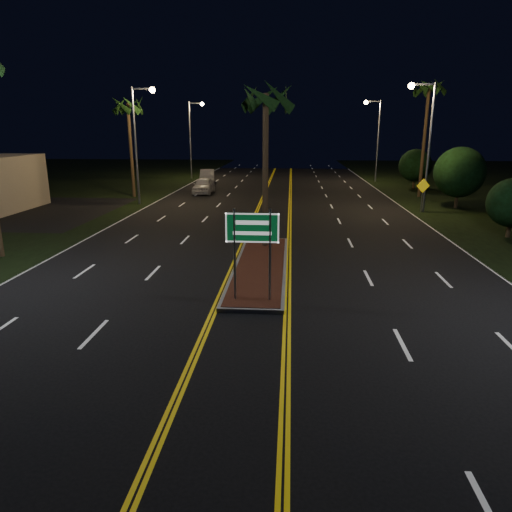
# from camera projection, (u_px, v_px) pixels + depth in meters

# --- Properties ---
(ground) EXTENTS (120.00, 120.00, 0.00)m
(ground) POSITION_uv_depth(u_px,v_px,m) (244.00, 339.00, 13.23)
(ground) COLOR black
(ground) RESTS_ON ground
(median_island) EXTENTS (2.25, 10.25, 0.17)m
(median_island) POSITION_uv_depth(u_px,v_px,m) (260.00, 266.00, 19.93)
(median_island) COLOR gray
(median_island) RESTS_ON ground
(highway_sign) EXTENTS (1.80, 0.08, 3.20)m
(highway_sign) POSITION_uv_depth(u_px,v_px,m) (252.00, 237.00, 15.27)
(highway_sign) COLOR gray
(highway_sign) RESTS_ON ground
(streetlight_left_mid) EXTENTS (1.91, 0.44, 9.00)m
(streetlight_left_mid) POSITION_uv_depth(u_px,v_px,m) (139.00, 132.00, 35.54)
(streetlight_left_mid) COLOR gray
(streetlight_left_mid) RESTS_ON ground
(streetlight_left_far) EXTENTS (1.91, 0.44, 9.00)m
(streetlight_left_far) POSITION_uv_depth(u_px,v_px,m) (193.00, 131.00, 54.76)
(streetlight_left_far) COLOR gray
(streetlight_left_far) RESTS_ON ground
(streetlight_right_mid) EXTENTS (1.91, 0.44, 9.00)m
(streetlight_right_mid) POSITION_uv_depth(u_px,v_px,m) (425.00, 132.00, 32.07)
(streetlight_right_mid) COLOR gray
(streetlight_right_mid) RESTS_ON ground
(streetlight_right_far) EXTENTS (1.91, 0.44, 9.00)m
(streetlight_right_far) POSITION_uv_depth(u_px,v_px,m) (375.00, 131.00, 51.28)
(streetlight_right_far) COLOR gray
(streetlight_right_far) RESTS_ON ground
(palm_median) EXTENTS (2.40, 2.40, 8.30)m
(palm_median) POSITION_uv_depth(u_px,v_px,m) (266.00, 98.00, 21.37)
(palm_median) COLOR #382819
(palm_median) RESTS_ON ground
(palm_left_far) EXTENTS (2.40, 2.40, 8.80)m
(palm_left_far) POSITION_uv_depth(u_px,v_px,m) (128.00, 107.00, 38.99)
(palm_left_far) COLOR #382819
(palm_left_far) RESTS_ON ground
(palm_right_far) EXTENTS (2.40, 2.40, 10.30)m
(palm_right_far) POSITION_uv_depth(u_px,v_px,m) (429.00, 89.00, 38.66)
(palm_right_far) COLOR #382819
(palm_right_far) RESTS_ON ground
(shrub_near) EXTENTS (2.70, 2.70, 3.30)m
(shrub_near) POSITION_uv_depth(u_px,v_px,m) (512.00, 203.00, 25.17)
(shrub_near) COLOR #382819
(shrub_near) RESTS_ON ground
(shrub_mid) EXTENTS (3.78, 3.78, 4.62)m
(shrub_mid) POSITION_uv_depth(u_px,v_px,m) (460.00, 172.00, 34.53)
(shrub_mid) COLOR #382819
(shrub_mid) RESTS_ON ground
(shrub_far) EXTENTS (3.24, 3.24, 3.96)m
(shrub_far) POSITION_uv_depth(u_px,v_px,m) (415.00, 165.00, 46.18)
(shrub_far) COLOR #382819
(shrub_far) RESTS_ON ground
(car_near) EXTENTS (2.30, 5.19, 1.72)m
(car_near) POSITION_uv_depth(u_px,v_px,m) (204.00, 184.00, 43.08)
(car_near) COLOR silver
(car_near) RESTS_ON ground
(car_far) EXTENTS (2.97, 5.44, 1.72)m
(car_far) POSITION_uv_depth(u_px,v_px,m) (207.00, 175.00, 51.65)
(car_far) COLOR silver
(car_far) RESTS_ON ground
(warning_sign) EXTENTS (0.99, 0.32, 2.45)m
(warning_sign) POSITION_uv_depth(u_px,v_px,m) (423.00, 191.00, 33.01)
(warning_sign) COLOR gray
(warning_sign) RESTS_ON ground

